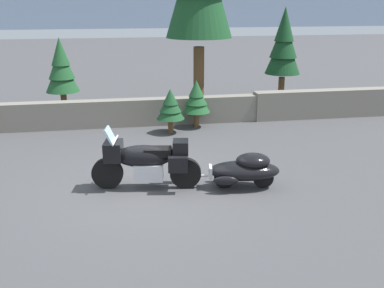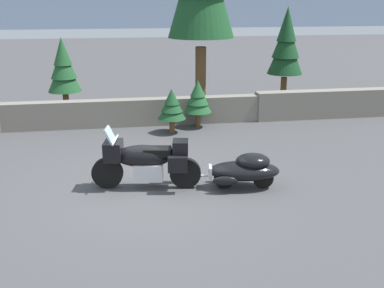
{
  "view_description": "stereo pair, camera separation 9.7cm",
  "coord_description": "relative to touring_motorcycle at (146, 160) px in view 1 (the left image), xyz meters",
  "views": [
    {
      "loc": [
        -0.63,
        -9.09,
        3.86
      ],
      "look_at": [
        1.03,
        0.28,
        0.85
      ],
      "focal_mm": 43.21,
      "sensor_mm": 36.0,
      "label": 1
    },
    {
      "loc": [
        -0.53,
        -9.1,
        3.86
      ],
      "look_at": [
        1.03,
        0.28,
        0.85
      ],
      "focal_mm": 43.21,
      "sensor_mm": 36.0,
      "label": 2
    }
  ],
  "objects": [
    {
      "name": "pine_tree_far_right",
      "position": [
        -2.23,
        6.71,
        1.04
      ],
      "size": [
        1.11,
        1.11,
        2.66
      ],
      "color": "brown",
      "rests_on": "ground"
    },
    {
      "name": "pine_sapling_farther",
      "position": [
        1.06,
        4.11,
        0.21
      ],
      "size": [
        0.83,
        0.83,
        1.33
      ],
      "color": "brown",
      "rests_on": "ground"
    },
    {
      "name": "pine_tree_secondary",
      "position": [
        5.7,
        7.27,
        1.63
      ],
      "size": [
        1.3,
        1.3,
        3.59
      ],
      "color": "brown",
      "rests_on": "ground"
    },
    {
      "name": "pine_sapling_near",
      "position": [
        1.94,
        4.63,
        0.3
      ],
      "size": [
        0.87,
        0.87,
        1.48
      ],
      "color": "brown",
      "rests_on": "ground"
    },
    {
      "name": "touring_motorcycle",
      "position": [
        0.0,
        0.0,
        0.0
      ],
      "size": [
        2.3,
        0.97,
        1.33
      ],
      "color": "black",
      "rests_on": "ground"
    },
    {
      "name": "car_shaped_trailer",
      "position": [
        2.05,
        -0.34,
        -0.21
      ],
      "size": [
        2.23,
        0.95,
        0.76
      ],
      "color": "black",
      "rests_on": "ground"
    },
    {
      "name": "ground_plane",
      "position": [
        -0.01,
        -0.06,
        -0.62
      ],
      "size": [
        80.0,
        80.0,
        0.0
      ],
      "primitive_type": "plane",
      "color": "#424244"
    },
    {
      "name": "stone_guard_wall",
      "position": [
        0.18,
        5.11,
        -0.18
      ],
      "size": [
        24.0,
        0.53,
        0.93
      ],
      "color": "slate",
      "rests_on": "ground"
    }
  ]
}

